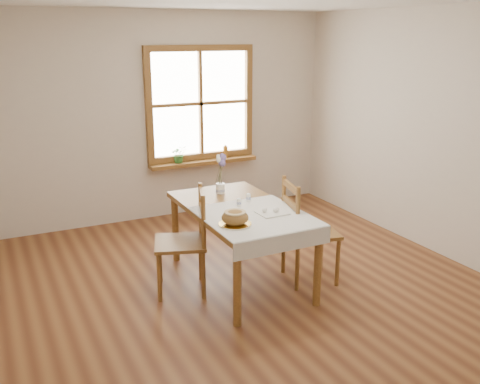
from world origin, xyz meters
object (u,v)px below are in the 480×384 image
Objects in this scene: dining_table at (240,216)px; bread_plate at (235,224)px; flower_vase at (220,189)px; chair_right at (311,231)px; chair_left at (180,241)px.

bread_plate is (-0.26, -0.44, 0.10)m from dining_table.
dining_table is at bearing -91.74° from flower_vase.
chair_right is (0.62, -0.27, -0.16)m from dining_table.
dining_table is at bearing 102.95° from chair_left.
flower_vase reaches higher than bread_plate.
chair_right reaches higher than chair_left.
bread_plate is (-0.89, -0.17, 0.26)m from chair_right.
dining_table is 0.50m from flower_vase.
flower_vase is (0.28, 0.92, 0.03)m from bread_plate.
dining_table is 15.85× the size of flower_vase.
chair_right is 1.01m from flower_vase.
chair_left is 0.65m from bread_plate.
chair_right is (1.21, -0.33, 0.01)m from chair_left.
bread_plate is at bearing 51.45° from chair_left.
flower_vase is (0.60, 0.42, 0.31)m from chair_left.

